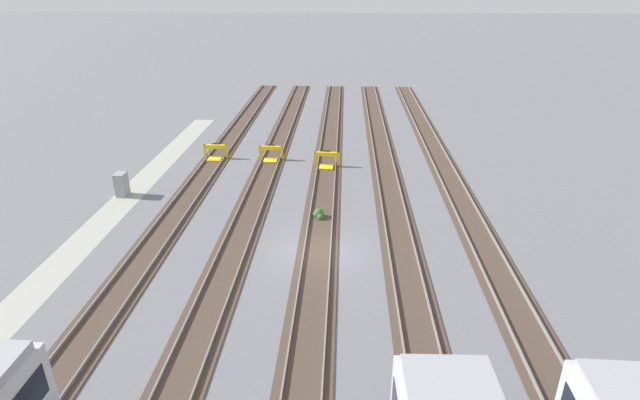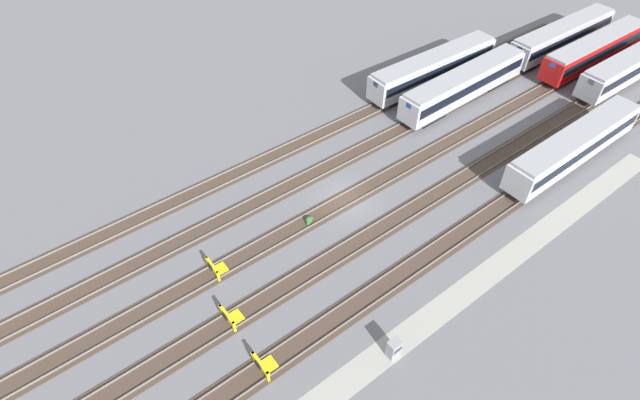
% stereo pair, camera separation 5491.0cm
% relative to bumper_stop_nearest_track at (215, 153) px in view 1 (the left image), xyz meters
% --- Properties ---
extents(ground_plane, '(400.00, 400.00, 0.00)m').
position_rel_bumper_stop_nearest_track_xyz_m(ground_plane, '(14.82, 9.19, -0.51)').
color(ground_plane, slate).
extents(service_walkway, '(54.00, 2.00, 0.01)m').
position_rel_bumper_stop_nearest_track_xyz_m(service_walkway, '(14.82, -4.13, -0.51)').
color(service_walkway, '#9E9E93').
rests_on(service_walkway, ground).
extents(rail_track_nearest, '(90.00, 2.23, 0.21)m').
position_rel_bumper_stop_nearest_track_xyz_m(rail_track_nearest, '(14.82, 0.00, -0.47)').
color(rail_track_nearest, '#47382D').
rests_on(rail_track_nearest, ground).
extents(rail_track_near_inner, '(90.00, 2.24, 0.21)m').
position_rel_bumper_stop_nearest_track_xyz_m(rail_track_near_inner, '(14.82, 4.59, -0.47)').
color(rail_track_near_inner, '#47382D').
rests_on(rail_track_near_inner, ground).
extents(rail_track_middle, '(90.00, 2.24, 0.21)m').
position_rel_bumper_stop_nearest_track_xyz_m(rail_track_middle, '(14.82, 9.19, -0.47)').
color(rail_track_middle, '#47382D').
rests_on(rail_track_middle, ground).
extents(rail_track_far_inner, '(90.00, 2.23, 0.21)m').
position_rel_bumper_stop_nearest_track_xyz_m(rail_track_far_inner, '(14.82, 13.78, -0.47)').
color(rail_track_far_inner, '#47382D').
rests_on(rail_track_far_inner, ground).
extents(rail_track_farthest, '(90.00, 2.23, 0.21)m').
position_rel_bumper_stop_nearest_track_xyz_m(rail_track_farthest, '(14.82, 18.37, -0.47)').
color(rail_track_farthest, '#47382D').
rests_on(rail_track_farthest, ground).
extents(bumper_stop_nearest_track, '(1.34, 2.00, 1.22)m').
position_rel_bumper_stop_nearest_track_xyz_m(bumper_stop_nearest_track, '(0.00, 0.00, 0.00)').
color(bumper_stop_nearest_track, yellow).
rests_on(bumper_stop_nearest_track, ground).
extents(bumper_stop_near_inner_track, '(1.35, 2.00, 1.22)m').
position_rel_bumper_stop_nearest_track_xyz_m(bumper_stop_near_inner_track, '(0.11, 4.60, 0.00)').
color(bumper_stop_near_inner_track, yellow).
rests_on(bumper_stop_near_inner_track, ground).
extents(bumper_stop_middle_track, '(1.36, 2.01, 1.22)m').
position_rel_bumper_stop_nearest_track_xyz_m(bumper_stop_middle_track, '(1.43, 9.18, 0.00)').
color(bumper_stop_middle_track, yellow).
rests_on(bumper_stop_middle_track, ground).
extents(electrical_cabinet, '(0.90, 0.73, 1.60)m').
position_rel_bumper_stop_nearest_track_xyz_m(electrical_cabinet, '(7.67, -4.55, 0.29)').
color(electrical_cabinet, gray).
rests_on(electrical_cabinet, ground).
extents(weed_clump, '(0.92, 0.70, 0.64)m').
position_rel_bumper_stop_nearest_track_xyz_m(weed_clump, '(10.53, 9.03, -0.27)').
color(weed_clump, '#38602D').
rests_on(weed_clump, ground).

